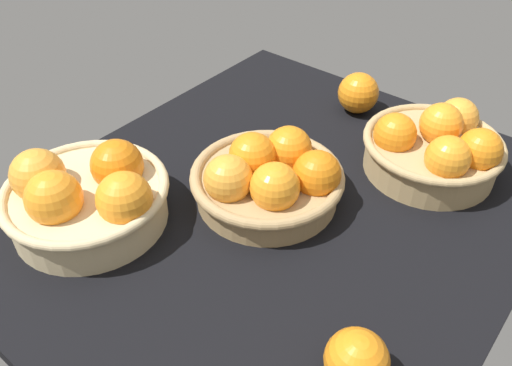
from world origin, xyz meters
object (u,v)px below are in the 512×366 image
loose_orange_front_gap (357,361)px  loose_orange_back_gap (358,93)px  basket_near_right (435,147)px  basket_center (269,178)px  basket_far_left (87,196)px

loose_orange_front_gap → loose_orange_back_gap: bearing=30.3°
loose_orange_back_gap → loose_orange_front_gap: bearing=-149.7°
loose_orange_front_gap → basket_near_right: bearing=13.3°
basket_near_right → loose_orange_back_gap: (8.92, 19.66, -0.79)cm
basket_near_right → basket_center: (-23.13, 16.77, -0.46)cm
basket_center → basket_near_right: bearing=-35.9°
basket_center → loose_orange_back_gap: size_ratio=3.04×
basket_center → loose_orange_front_gap: size_ratio=3.30×
basket_center → loose_orange_front_gap: (-18.54, -26.63, -0.65)cm
basket_far_left → basket_near_right: same height
basket_near_right → loose_orange_back_gap: bearing=65.6°
basket_far_left → basket_center: basket_far_left is taller
basket_center → loose_orange_back_gap: bearing=5.2°
basket_far_left → loose_orange_front_gap: 44.34cm
basket_far_left → basket_near_right: (43.92, -34.41, -0.19)cm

